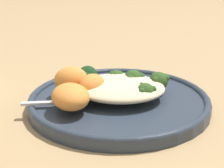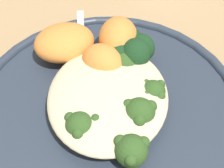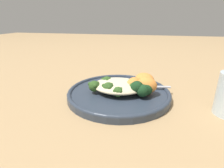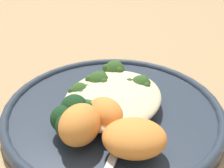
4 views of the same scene
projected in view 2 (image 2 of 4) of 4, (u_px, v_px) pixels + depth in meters
ground_plane at (99, 128)px, 0.40m from camera, size 4.00×4.00×0.00m
plate at (108, 109)px, 0.41m from camera, size 0.30×0.30×0.02m
quinoa_mound at (108, 96)px, 0.39m from camera, size 0.15×0.13×0.03m
broccoli_stalk_0 at (83, 116)px, 0.37m from camera, size 0.09×0.03×0.03m
broccoli_stalk_1 at (120, 133)px, 0.36m from camera, size 0.11×0.08×0.03m
broccoli_stalk_2 at (127, 107)px, 0.38m from camera, size 0.07×0.09×0.03m
broccoli_stalk_3 at (132, 91)px, 0.40m from camera, size 0.03×0.11×0.03m
broccoli_stalk_4 at (116, 69)px, 0.41m from camera, size 0.06×0.07×0.03m
sweet_potato_chunk_0 at (64, 43)px, 0.43m from camera, size 0.08×0.09×0.04m
sweet_potato_chunk_1 at (118, 38)px, 0.43m from camera, size 0.06×0.05×0.05m
sweet_potato_chunk_2 at (107, 62)px, 0.41m from camera, size 0.06×0.06×0.04m
kale_tuft at (129, 48)px, 0.43m from camera, size 0.06×0.06×0.04m
spoon at (81, 50)px, 0.45m from camera, size 0.11×0.03×0.01m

